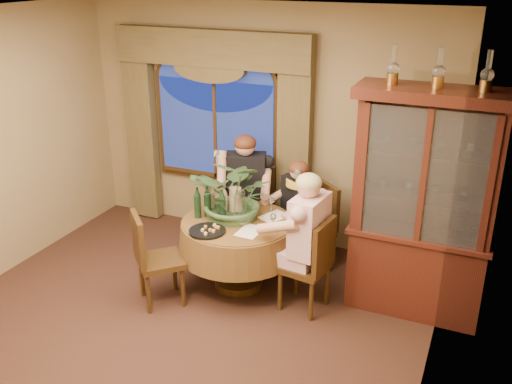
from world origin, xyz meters
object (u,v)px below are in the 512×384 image
at_px(person_pink, 309,243).
at_px(stoneware_vase, 236,201).
at_px(person_back, 246,195).
at_px(olive_bowl, 241,222).
at_px(oil_lamp_left, 394,65).
at_px(dining_table, 238,254).
at_px(oil_lamp_right, 488,71).
at_px(chair_back, 254,211).
at_px(person_scarf, 299,215).
at_px(wine_bottle_1, 207,201).
at_px(chair_front_left, 160,259).
at_px(wine_bottle_3, 224,201).
at_px(wine_bottle_4, 222,205).
at_px(chair_right, 304,264).
at_px(centerpiece_plant, 236,164).
at_px(oil_lamp_center, 439,68).
at_px(wine_bottle_2, 211,198).
at_px(chair_back_right, 311,228).
at_px(wine_bottle_0, 197,202).

height_order(person_pink, stoneware_vase, person_pink).
relative_size(person_back, olive_bowl, 9.95).
bearing_deg(olive_bowl, oil_lamp_left, 14.38).
height_order(dining_table, oil_lamp_right, oil_lamp_right).
distance_m(chair_back, person_scarf, 0.67).
height_order(chair_back, stoneware_vase, stoneware_vase).
bearing_deg(person_scarf, oil_lamp_left, -166.96).
height_order(person_pink, wine_bottle_1, person_pink).
bearing_deg(person_back, olive_bowl, 92.98).
xyz_separation_m(oil_lamp_right, person_scarf, (-1.70, 0.36, -1.74)).
bearing_deg(stoneware_vase, person_back, 104.80).
distance_m(chair_front_left, wine_bottle_3, 0.87).
bearing_deg(oil_lamp_left, wine_bottle_1, -169.96).
bearing_deg(dining_table, wine_bottle_1, -177.20).
bearing_deg(chair_front_left, stoneware_vase, 100.40).
height_order(oil_lamp_right, wine_bottle_4, oil_lamp_right).
bearing_deg(chair_right, wine_bottle_1, 93.42).
xyz_separation_m(stoneware_vase, centerpiece_plant, (0.03, -0.05, 0.43)).
distance_m(person_scarf, wine_bottle_1, 1.05).
bearing_deg(oil_lamp_right, oil_lamp_center, 180.00).
xyz_separation_m(person_back, olive_bowl, (0.31, -0.78, 0.05)).
distance_m(person_pink, wine_bottle_3, 1.01).
relative_size(chair_front_left, wine_bottle_2, 2.91).
height_order(chair_back_right, wine_bottle_1, wine_bottle_1).
relative_size(chair_front_left, centerpiece_plant, 1.00).
bearing_deg(oil_lamp_left, dining_table, -168.23).
bearing_deg(wine_bottle_2, stoneware_vase, 9.75).
xyz_separation_m(wine_bottle_1, wine_bottle_2, (-0.01, 0.10, 0.00)).
xyz_separation_m(oil_lamp_center, person_pink, (-0.96, -0.38, -1.66)).
bearing_deg(stoneware_vase, olive_bowl, -50.68).
xyz_separation_m(chair_back_right, wine_bottle_1, (-0.90, -0.68, 0.44)).
distance_m(oil_lamp_center, wine_bottle_3, 2.43).
bearing_deg(oil_lamp_center, olive_bowl, -168.78).
distance_m(centerpiece_plant, wine_bottle_2, 0.50).
bearing_deg(chair_front_left, person_back, 121.00).
distance_m(chair_back, wine_bottle_0, 1.05).
bearing_deg(dining_table, olive_bowl, -38.25).
xyz_separation_m(dining_table, oil_lamp_left, (1.37, 0.29, 1.99)).
distance_m(dining_table, olive_bowl, 0.41).
bearing_deg(oil_lamp_right, stoneware_vase, -176.06).
xyz_separation_m(chair_right, person_scarf, (-0.33, 0.76, 0.15)).
distance_m(oil_lamp_center, oil_lamp_right, 0.38).
bearing_deg(centerpiece_plant, wine_bottle_1, -159.73).
distance_m(dining_table, chair_right, 0.77).
height_order(stoneware_vase, wine_bottle_3, wine_bottle_3).
distance_m(oil_lamp_center, wine_bottle_0, 2.63).
bearing_deg(chair_back_right, wine_bottle_4, 85.01).
bearing_deg(wine_bottle_1, wine_bottle_2, 95.70).
bearing_deg(wine_bottle_2, chair_front_left, -109.46).
height_order(chair_right, centerpiece_plant, centerpiece_plant).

